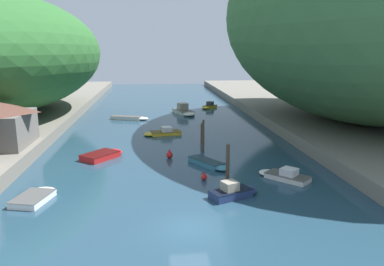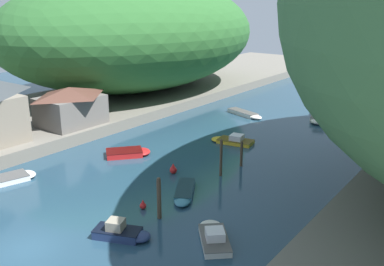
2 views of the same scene
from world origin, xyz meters
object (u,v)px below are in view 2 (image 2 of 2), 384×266
boat_small_dinghy (130,153)px  boat_navy_launch (184,193)px  boat_yellow_tender (246,114)px  boat_red_skiff (232,140)px  boathouse_shed (70,106)px  boat_white_cruiser (123,233)px  channel_buoy_near (143,205)px  boat_near_quay (214,236)px  boat_cabin_cruiser (319,116)px  boat_mid_channel (15,177)px  channel_buoy_far (173,170)px  boat_far_upstream (372,114)px

boat_small_dinghy → boat_navy_launch: size_ratio=0.99×
boat_yellow_tender → boat_red_skiff: size_ratio=1.23×
boathouse_shed → boat_red_skiff: 18.49m
boathouse_shed → boat_navy_launch: 20.78m
boat_white_cruiser → channel_buoy_near: (-1.76, 3.76, -0.10)m
boat_near_quay → boat_cabin_cruiser: 32.64m
boat_mid_channel → channel_buoy_near: channel_buoy_near is taller
boathouse_shed → boat_yellow_tender: (11.50, 19.54, -3.27)m
boathouse_shed → boat_navy_launch: (19.97, -4.73, -3.29)m
boat_white_cruiser → channel_buoy_far: boat_white_cruiser is taller
boat_cabin_cruiser → channel_buoy_far: boat_cabin_cruiser is taller
boat_small_dinghy → channel_buoy_near: size_ratio=6.31×
boat_yellow_tender → boat_red_skiff: boat_red_skiff is taller
boat_yellow_tender → boat_small_dinghy: 20.32m
boat_red_skiff → boat_yellow_tender: bearing=12.0°
boat_white_cruiser → boat_cabin_cruiser: size_ratio=0.64×
boat_near_quay → channel_buoy_far: (-9.15, 6.97, 0.07)m
boat_yellow_tender → boat_mid_channel: bearing=8.5°
boat_far_upstream → boat_mid_channel: 44.60m
boat_far_upstream → boat_navy_launch: boat_far_upstream is taller
channel_buoy_near → channel_buoy_far: size_ratio=0.77×
channel_buoy_far → channel_buoy_near: bearing=-69.0°
boat_mid_channel → boat_red_skiff: 22.08m
boathouse_shed → boat_cabin_cruiser: boathouse_shed is taller
boat_cabin_cruiser → boat_navy_launch: size_ratio=1.32×
boat_yellow_tender → boat_cabin_cruiser: bearing=133.0°
channel_buoy_near → channel_buoy_far: 7.08m
boat_near_quay → boat_navy_launch: size_ratio=0.91×
boat_far_upstream → boat_navy_launch: size_ratio=0.78×
boat_white_cruiser → boat_red_skiff: 21.37m
boat_red_skiff → boat_cabin_cruiser: bearing=-26.0°
channel_buoy_far → boat_mid_channel: bearing=-137.0°
boat_far_upstream → channel_buoy_far: (-8.71, -31.10, 0.02)m
boat_cabin_cruiser → boat_navy_launch: bearing=72.6°
boat_mid_channel → boat_navy_launch: size_ratio=0.86×
boat_small_dinghy → boat_mid_channel: size_ratio=1.15×
boat_small_dinghy → channel_buoy_near: 11.78m
boat_mid_channel → boat_navy_launch: (13.67, 6.34, 0.00)m
boathouse_shed → channel_buoy_near: bearing=-23.8°
boat_navy_launch → boat_cabin_cruiser: bearing=-122.4°
boat_near_quay → channel_buoy_far: boat_near_quay is taller
channel_buoy_near → channel_buoy_far: (-2.54, 6.61, 0.09)m
boat_mid_channel → boat_red_skiff: (9.66, 19.85, 0.06)m
boat_white_cruiser → channel_buoy_near: size_ratio=5.40×
boat_far_upstream → boat_mid_channel: size_ratio=0.90×
channel_buoy_near → boat_yellow_tender: bearing=104.8°
boat_white_cruiser → channel_buoy_far: size_ratio=4.15×
boat_far_upstream → boat_navy_launch: (-5.09, -34.12, -0.12)m
boat_cabin_cruiser → boat_navy_launch: boat_cabin_cruiser is taller
boat_small_dinghy → boat_cabin_cruiser: bearing=107.1°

